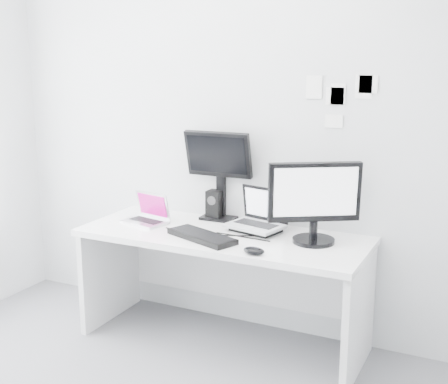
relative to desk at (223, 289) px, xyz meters
The scene contains 15 objects.
back_wall 1.05m from the desk, 90.00° to the left, with size 3.60×3.60×0.00m, color silver.
desk is the anchor object (origin of this frame).
macbook 0.73m from the desk, behind, with size 0.28×0.21×0.21m, color #B9B8BE.
speaker 0.58m from the desk, 124.43° to the left, with size 0.10×0.10×0.19m, color black.
dell_laptop 0.54m from the desk, 37.26° to the left, with size 0.33×0.26×0.28m, color silver.
rear_monitor 0.75m from the desk, 119.57° to the left, with size 0.45×0.16×0.61m, color black.
samsung_monitor 0.84m from the desk, ahead, with size 0.54×0.25×0.50m, color black.
keyboard 0.42m from the desk, 111.26° to the right, with size 0.47×0.17×0.03m, color black.
mouse 0.58m from the desk, 40.29° to the right, with size 0.13×0.08×0.04m, color black.
wall_note_0 1.38m from the desk, 37.40° to the left, with size 0.10×0.00×0.14m, color white.
wall_note_1 1.40m from the desk, 29.83° to the left, with size 0.09×0.00×0.13m, color white.
wall_note_2 1.51m from the desk, 24.64° to the left, with size 0.10×0.00×0.14m, color white.
wall_note_3 1.25m from the desk, 30.67° to the left, with size 0.11×0.00×0.08m, color white.
wall_note_4 1.38m from the desk, 30.62° to the left, with size 0.11×0.00×0.10m, color white.
wall_note_5 1.54m from the desk, 23.89° to the left, with size 0.11×0.00×0.10m, color white.
Camera 1 is at (1.57, -1.95, 1.81)m, focal length 48.07 mm.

